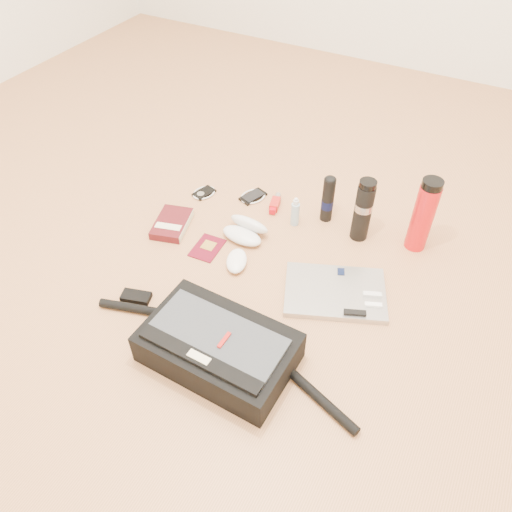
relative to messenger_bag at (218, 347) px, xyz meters
The scene contains 14 objects.
ground 0.30m from the messenger_bag, 100.67° to the left, with size 4.00×4.00×0.00m, color #BC7E4E.
messenger_bag is the anchor object (origin of this frame).
laptop 0.46m from the messenger_bag, 61.74° to the left, with size 0.40×0.35×0.03m.
book 0.64m from the messenger_bag, 137.42° to the left, with size 0.16×0.21×0.03m.
passport 0.49m from the messenger_bag, 126.10° to the left, with size 0.10×0.14×0.01m.
mouse 0.40m from the messenger_bag, 111.79° to the left, with size 0.11×0.14×0.04m.
sunglasses_case 0.55m from the messenger_bag, 110.46° to the left, with size 0.17×0.15×0.09m.
ipod 0.83m from the messenger_bag, 125.47° to the left, with size 0.10×0.10×0.01m.
phone 0.80m from the messenger_bag, 110.85° to the left, with size 0.11×0.12×0.01m.
inhaler 0.76m from the messenger_bag, 103.45° to the left, with size 0.05×0.12×0.03m.
spray_bottle 0.68m from the messenger_bag, 95.14° to the left, with size 0.03×0.03×0.12m.
aerosol_can 0.76m from the messenger_bag, 87.40° to the left, with size 0.05×0.05×0.20m.
thermos_black 0.75m from the messenger_bag, 75.65° to the left, with size 0.07×0.07×0.26m.
thermos_red 0.87m from the messenger_bag, 63.36° to the left, with size 0.09×0.09×0.30m.
Camera 1 is at (0.56, -1.00, 1.28)m, focal length 35.00 mm.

